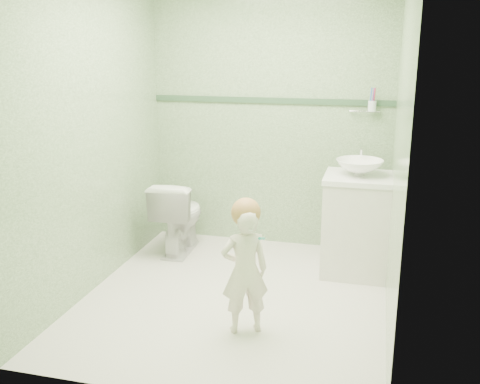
# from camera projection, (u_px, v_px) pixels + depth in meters

# --- Properties ---
(ground) EXTENTS (2.50, 2.50, 0.00)m
(ground) POSITION_uv_depth(u_px,v_px,m) (235.00, 297.00, 4.08)
(ground) COLOR silver
(ground) RESTS_ON ground
(room_shell) EXTENTS (2.50, 2.54, 2.40)m
(room_shell) POSITION_uv_depth(u_px,v_px,m) (235.00, 139.00, 3.77)
(room_shell) COLOR gray
(room_shell) RESTS_ON ground
(trim_stripe) EXTENTS (2.20, 0.02, 0.05)m
(trim_stripe) POSITION_uv_depth(u_px,v_px,m) (270.00, 100.00, 4.89)
(trim_stripe) COLOR #325036
(trim_stripe) RESTS_ON room_shell
(vanity) EXTENTS (0.52, 0.50, 0.80)m
(vanity) POSITION_uv_depth(u_px,v_px,m) (356.00, 226.00, 4.43)
(vanity) COLOR silver
(vanity) RESTS_ON ground
(counter) EXTENTS (0.54, 0.52, 0.04)m
(counter) POSITION_uv_depth(u_px,v_px,m) (359.00, 178.00, 4.32)
(counter) COLOR white
(counter) RESTS_ON vanity
(basin) EXTENTS (0.37, 0.37, 0.13)m
(basin) POSITION_uv_depth(u_px,v_px,m) (360.00, 167.00, 4.30)
(basin) COLOR white
(basin) RESTS_ON counter
(faucet) EXTENTS (0.03, 0.13, 0.18)m
(faucet) POSITION_uv_depth(u_px,v_px,m) (361.00, 153.00, 4.45)
(faucet) COLOR silver
(faucet) RESTS_ON counter
(cup_holder) EXTENTS (0.26, 0.07, 0.21)m
(cup_holder) POSITION_uv_depth(u_px,v_px,m) (371.00, 106.00, 4.62)
(cup_holder) COLOR silver
(cup_holder) RESTS_ON room_shell
(toilet) EXTENTS (0.40, 0.67, 0.67)m
(toilet) POSITION_uv_depth(u_px,v_px,m) (179.00, 216.00, 4.92)
(toilet) COLOR white
(toilet) RESTS_ON ground
(toddler) EXTENTS (0.37, 0.32, 0.85)m
(toddler) POSITION_uv_depth(u_px,v_px,m) (245.00, 271.00, 3.50)
(toddler) COLOR beige
(toddler) RESTS_ON ground
(hair_cap) EXTENTS (0.19, 0.19, 0.19)m
(hair_cap) POSITION_uv_depth(u_px,v_px,m) (246.00, 212.00, 3.42)
(hair_cap) COLOR #AC7843
(hair_cap) RESTS_ON toddler
(teal_toothbrush) EXTENTS (0.10, 0.14, 0.08)m
(teal_toothbrush) POSITION_uv_depth(u_px,v_px,m) (261.00, 238.00, 3.32)
(teal_toothbrush) COLOR teal
(teal_toothbrush) RESTS_ON toddler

